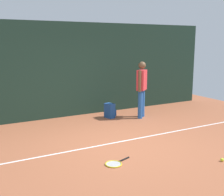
# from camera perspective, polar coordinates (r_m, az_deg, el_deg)

# --- Properties ---
(ground_plane) EXTENTS (12.00, 12.00, 0.00)m
(ground_plane) POSITION_cam_1_polar(r_m,az_deg,el_deg) (6.61, 1.69, -9.13)
(ground_plane) COLOR #9E5638
(back_fence) EXTENTS (10.00, 0.10, 2.86)m
(back_fence) POSITION_cam_1_polar(r_m,az_deg,el_deg) (8.96, -8.07, 5.48)
(back_fence) COLOR #192D23
(back_fence) RESTS_ON ground
(court_line) EXTENTS (9.00, 0.05, 0.00)m
(court_line) POSITION_cam_1_polar(r_m,az_deg,el_deg) (6.74, 0.97, -8.69)
(court_line) COLOR white
(court_line) RESTS_ON ground
(tennis_player) EXTENTS (0.45, 0.43, 1.70)m
(tennis_player) POSITION_cam_1_polar(r_m,az_deg,el_deg) (8.75, 5.85, 2.34)
(tennis_player) COLOR #2659A5
(tennis_player) RESTS_ON ground
(tennis_racket) EXTENTS (0.64, 0.41, 0.03)m
(tennis_racket) POSITION_cam_1_polar(r_m,az_deg,el_deg) (5.62, 0.51, -12.75)
(tennis_racket) COLOR black
(tennis_racket) RESTS_ON ground
(backpack) EXTENTS (0.34, 0.34, 0.44)m
(backpack) POSITION_cam_1_polar(r_m,az_deg,el_deg) (8.82, -0.40, -2.54)
(backpack) COLOR #1E478C
(backpack) RESTS_ON ground
(tennis_ball_near_player) EXTENTS (0.07, 0.07, 0.07)m
(tennis_ball_near_player) POSITION_cam_1_polar(r_m,az_deg,el_deg) (6.11, 20.81, -11.27)
(tennis_ball_near_player) COLOR #CCE033
(tennis_ball_near_player) RESTS_ON ground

